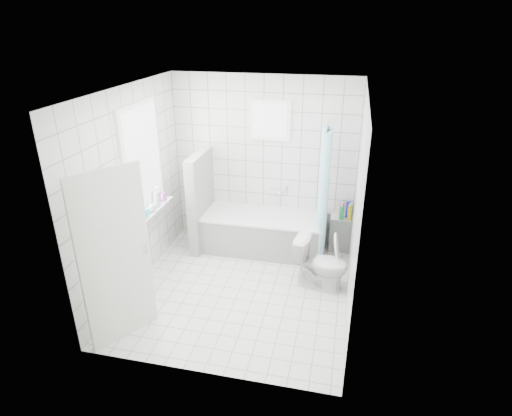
# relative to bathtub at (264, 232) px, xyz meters

# --- Properties ---
(ground) EXTENTS (3.00, 3.00, 0.00)m
(ground) POSITION_rel_bathtub_xyz_m (-0.09, -1.12, -0.29)
(ground) COLOR white
(ground) RESTS_ON ground
(ceiling) EXTENTS (3.00, 3.00, 0.00)m
(ceiling) POSITION_rel_bathtub_xyz_m (-0.09, -1.12, 2.31)
(ceiling) COLOR white
(ceiling) RESTS_ON ground
(wall_back) EXTENTS (2.80, 0.02, 2.60)m
(wall_back) POSITION_rel_bathtub_xyz_m (-0.09, 0.38, 1.01)
(wall_back) COLOR white
(wall_back) RESTS_ON ground
(wall_front) EXTENTS (2.80, 0.02, 2.60)m
(wall_front) POSITION_rel_bathtub_xyz_m (-0.09, -2.62, 1.01)
(wall_front) COLOR white
(wall_front) RESTS_ON ground
(wall_left) EXTENTS (0.02, 3.00, 2.60)m
(wall_left) POSITION_rel_bathtub_xyz_m (-1.49, -1.12, 1.01)
(wall_left) COLOR white
(wall_left) RESTS_ON ground
(wall_right) EXTENTS (0.02, 3.00, 2.60)m
(wall_right) POSITION_rel_bathtub_xyz_m (1.31, -1.12, 1.01)
(wall_right) COLOR white
(wall_right) RESTS_ON ground
(window_left) EXTENTS (0.01, 0.90, 1.40)m
(window_left) POSITION_rel_bathtub_xyz_m (-1.45, -0.82, 1.31)
(window_left) COLOR white
(window_left) RESTS_ON wall_left
(window_back) EXTENTS (0.50, 0.01, 0.50)m
(window_back) POSITION_rel_bathtub_xyz_m (0.01, 0.33, 1.66)
(window_back) COLOR white
(window_back) RESTS_ON wall_back
(window_sill) EXTENTS (0.18, 1.02, 0.08)m
(window_sill) POSITION_rel_bathtub_xyz_m (-1.40, -0.82, 0.57)
(window_sill) COLOR white
(window_sill) RESTS_ON wall_left
(door) EXTENTS (0.45, 0.70, 2.00)m
(door) POSITION_rel_bathtub_xyz_m (-1.13, -2.26, 0.71)
(door) COLOR silver
(door) RESTS_ON ground
(bathtub) EXTENTS (1.83, 0.77, 0.58)m
(bathtub) POSITION_rel_bathtub_xyz_m (0.00, 0.00, 0.00)
(bathtub) COLOR white
(bathtub) RESTS_ON ground
(partition_wall) EXTENTS (0.15, 0.85, 1.50)m
(partition_wall) POSITION_rel_bathtub_xyz_m (-0.98, -0.05, 0.46)
(partition_wall) COLOR white
(partition_wall) RESTS_ON ground
(tiled_ledge) EXTENTS (0.40, 0.24, 0.55)m
(tiled_ledge) POSITION_rel_bathtub_xyz_m (1.19, 0.25, -0.02)
(tiled_ledge) COLOR white
(tiled_ledge) RESTS_ON ground
(toilet) EXTENTS (0.75, 0.50, 0.71)m
(toilet) POSITION_rel_bathtub_xyz_m (0.94, -0.82, 0.06)
(toilet) COLOR white
(toilet) RESTS_ON ground
(curtain_rod) EXTENTS (0.02, 0.80, 0.02)m
(curtain_rod) POSITION_rel_bathtub_xyz_m (0.86, -0.02, 1.71)
(curtain_rod) COLOR silver
(curtain_rod) RESTS_ON wall_back
(shower_curtain) EXTENTS (0.14, 0.48, 1.78)m
(shower_curtain) POSITION_rel_bathtub_xyz_m (0.86, -0.16, 0.81)
(shower_curtain) COLOR #52D0F1
(shower_curtain) RESTS_ON curtain_rod
(tub_faucet) EXTENTS (0.18, 0.06, 0.06)m
(tub_faucet) POSITION_rel_bathtub_xyz_m (0.10, 0.33, 0.56)
(tub_faucet) COLOR silver
(tub_faucet) RESTS_ON wall_back
(sill_bottles) EXTENTS (0.19, 0.79, 0.30)m
(sill_bottles) POSITION_rel_bathtub_xyz_m (-1.39, -0.89, 0.73)
(sill_bottles) COLOR #BB5DB5
(sill_bottles) RESTS_ON window_sill
(ledge_bottles) EXTENTS (0.19, 0.16, 0.26)m
(ledge_bottles) POSITION_rel_bathtub_xyz_m (1.19, 0.24, 0.38)
(ledge_bottles) COLOR red
(ledge_bottles) RESTS_ON tiled_ledge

